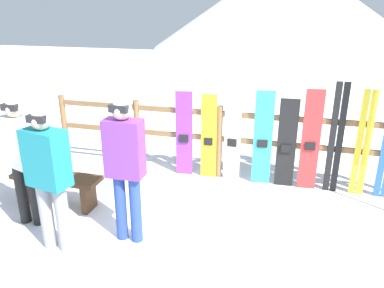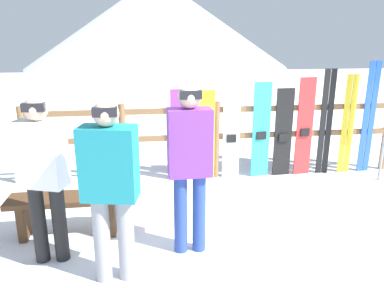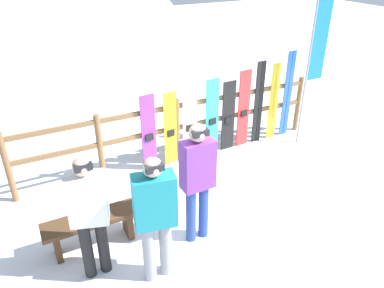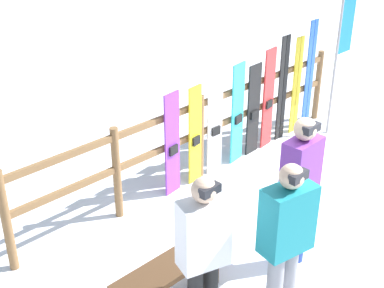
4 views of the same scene
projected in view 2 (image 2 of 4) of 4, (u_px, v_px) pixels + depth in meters
The scene contains 16 objects.
ground_plane at pixel (249, 241), 4.09m from camera, with size 40.00×40.00×0.00m, color white.
mountain_backdrop at pixel (157, 22), 26.05m from camera, with size 18.00×18.00×6.00m.
fence at pixel (216, 133), 5.75m from camera, with size 5.76×0.10×1.19m.
bench at pixel (68, 207), 4.13m from camera, with size 1.27×0.36×0.46m.
person_purple at pixel (190, 158), 3.64m from camera, with size 0.43×0.24×1.73m.
person_white at pixel (43, 170), 3.49m from camera, with size 0.48×0.35×1.64m.
person_teal at pixel (110, 182), 3.20m from camera, with size 0.51×0.34×1.66m.
snowboard_purple at pixel (180, 136), 5.63m from camera, with size 0.27×0.08×1.41m.
snowboard_yellow at pixel (207, 136), 5.68m from camera, with size 0.25×0.08×1.38m.
snowboard_white at pixel (231, 134), 5.72m from camera, with size 0.26×0.07×1.42m.
snowboard_cyan at pixel (261, 131), 5.77m from camera, with size 0.29×0.09×1.49m.
snowboard_black_stripe at pixel (283, 133), 5.83m from camera, with size 0.28×0.07×1.39m.
snowboard_red at pixel (305, 127), 5.85m from camera, with size 0.27×0.08×1.55m.
ski_pair_black at pixel (326, 123), 5.87m from camera, with size 0.19×0.02×1.68m.
ski_pair_yellow at pixel (348, 125), 5.93m from camera, with size 0.20×0.02×1.59m.
ski_pair_blue at pixel (369, 118), 5.94m from camera, with size 0.20×0.02×1.79m.
Camera 2 is at (-1.07, -3.52, 2.17)m, focal length 35.00 mm.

